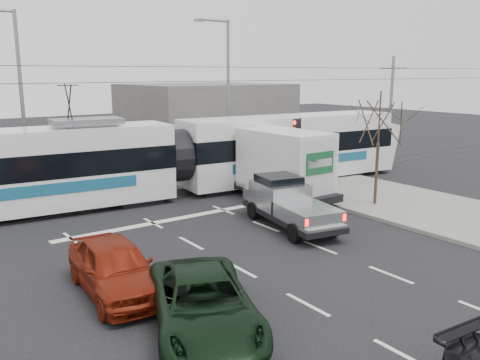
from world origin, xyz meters
TOP-DOWN VIEW (x-y plane):
  - ground at (0.00, 0.00)m, footprint 120.00×120.00m
  - sidewalk_right at (9.00, 0.00)m, footprint 6.00×60.00m
  - rails at (0.00, 10.00)m, footprint 60.00×1.60m
  - building_right at (12.00, 24.00)m, footprint 12.00×10.00m
  - bare_tree at (7.60, 2.50)m, footprint 2.40×2.40m
  - traffic_signal at (6.47, 6.50)m, footprint 0.44×0.44m
  - street_lamp_near at (7.31, 14.00)m, footprint 2.38×0.25m
  - street_lamp_far at (-4.19, 16.00)m, footprint 2.38×0.25m
  - catenary at (0.00, 10.00)m, footprint 60.00×0.20m
  - tram at (1.27, 9.57)m, footprint 26.60×5.12m
  - silver_pickup at (2.51, 2.70)m, footprint 2.72×5.42m
  - box_truck at (4.88, 6.19)m, footprint 2.34×6.68m
  - navy_pickup at (5.41, 7.35)m, footprint 3.26×5.89m
  - green_car at (-4.63, -2.60)m, footprint 3.98×5.45m
  - red_car at (-5.47, 0.62)m, footprint 2.13×4.55m

SIDE VIEW (x-z plane):
  - ground at x=0.00m, z-range 0.00..0.00m
  - rails at x=0.00m, z-range 0.00..0.03m
  - sidewalk_right at x=9.00m, z-range 0.00..0.15m
  - green_car at x=-4.63m, z-range 0.00..1.38m
  - red_car at x=-5.47m, z-range 0.00..1.51m
  - silver_pickup at x=2.51m, z-range -0.01..1.88m
  - navy_pickup at x=5.41m, z-range -0.02..2.33m
  - box_truck at x=4.88m, z-range -0.02..3.31m
  - tram at x=1.27m, z-range -0.78..4.62m
  - building_right at x=12.00m, z-range 0.00..5.00m
  - traffic_signal at x=6.47m, z-range 0.94..4.54m
  - bare_tree at x=7.60m, z-range 1.29..6.29m
  - catenary at x=0.00m, z-range 0.38..7.38m
  - street_lamp_near at x=7.31m, z-range 0.61..9.61m
  - street_lamp_far at x=-4.19m, z-range 0.61..9.61m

